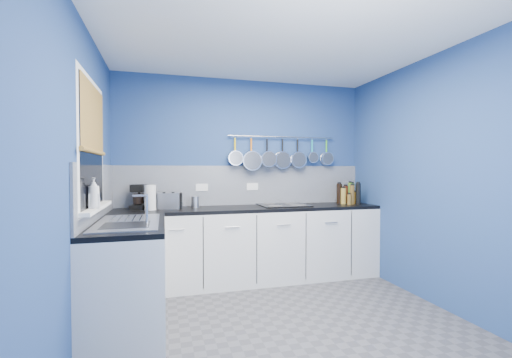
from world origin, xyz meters
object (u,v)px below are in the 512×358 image
soap_bottle_a (94,193)px  toaster (169,201)px  canister (195,202)px  paper_towel (150,198)px  hob (283,205)px  soap_bottle_b (94,197)px  coffee_maker (139,197)px

soap_bottle_a → toaster: size_ratio=0.84×
soap_bottle_a → canister: soap_bottle_a is taller
canister → paper_towel: bearing=-167.7°
soap_bottle_a → canister: bearing=53.6°
canister → hob: bearing=-2.5°
soap_bottle_b → paper_towel: soap_bottle_b is taller
coffee_maker → toaster: size_ratio=0.99×
coffee_maker → toaster: bearing=11.3°
canister → hob: (1.09, -0.05, -0.06)m
hob → canister: bearing=177.5°
coffee_maker → canister: 0.64m
paper_towel → coffee_maker: 0.18m
paper_towel → canister: size_ratio=2.09×
soap_bottle_b → paper_towel: size_ratio=0.62×
coffee_maker → hob: bearing=16.6°
paper_towel → canister: (0.51, 0.11, -0.07)m
paper_towel → coffee_maker: bearing=137.0°
soap_bottle_b → toaster: (0.58, 1.16, -0.14)m
paper_towel → hob: bearing=2.2°
coffee_maker → toaster: (0.33, -0.04, -0.05)m
soap_bottle_b → hob: size_ratio=0.29×
soap_bottle_b → hob: soap_bottle_b is taller
paper_towel → canister: 0.52m
toaster → hob: (1.40, -0.02, -0.09)m
paper_towel → canister: paper_towel is taller
soap_bottle_a → soap_bottle_b: (0.00, 0.01, -0.03)m
toaster → hob: size_ratio=0.48×
soap_bottle_b → paper_towel: bearing=70.8°
coffee_maker → hob: size_ratio=0.47×
soap_bottle_a → soap_bottle_b: 0.03m
soap_bottle_b → toaster: 1.30m
toaster → coffee_maker: bearing=-172.6°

